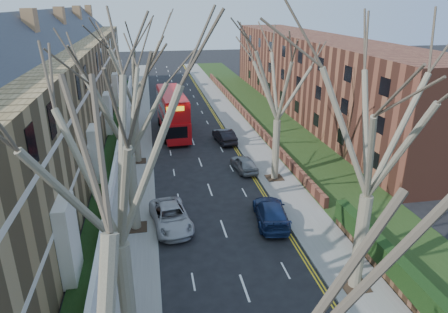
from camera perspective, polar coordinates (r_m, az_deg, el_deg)
pavement_left at (r=48.69m, az=-12.31°, el=3.99°), size 3.00×102.00×0.12m
pavement_right at (r=49.72m, az=1.67°, el=4.84°), size 3.00×102.00×0.12m
terrace_left at (r=40.64m, az=-23.99°, el=7.26°), size 9.70×78.00×13.60m
flats_right at (r=55.80m, az=12.64°, el=11.34°), size 13.97×54.00×10.00m
front_wall_left at (r=41.02m, az=-14.83°, el=1.34°), size 0.30×78.00×1.00m
grass_verge_right at (r=50.81m, az=6.65°, el=5.17°), size 6.00×102.00×0.06m
tree_left_mid at (r=14.41m, az=-15.99°, el=2.09°), size 10.50×10.50×14.71m
tree_left_far at (r=24.14m, az=-14.11°, el=9.03°), size 10.15×10.15×14.22m
tree_left_dist at (r=35.92m, az=-13.29°, el=13.45°), size 10.50×10.50×14.71m
tree_right_mid at (r=19.03m, az=21.28°, el=6.03°), size 10.50×10.50×14.71m
tree_right_far at (r=31.59m, az=7.98°, el=12.22°), size 10.15×10.15×14.22m
double_decker_bus at (r=45.70m, az=-7.37°, el=6.09°), size 3.27×11.22×4.64m
car_left_far at (r=27.11m, az=-7.59°, el=-8.54°), size 2.98×5.34×1.41m
car_right_near at (r=27.55m, az=6.73°, el=-7.91°), size 2.71×5.29×1.47m
car_right_mid at (r=35.50m, az=2.88°, el=-0.99°), size 2.02×4.10×1.35m
car_right_far at (r=42.62m, az=0.07°, el=2.98°), size 2.07×4.62×1.47m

